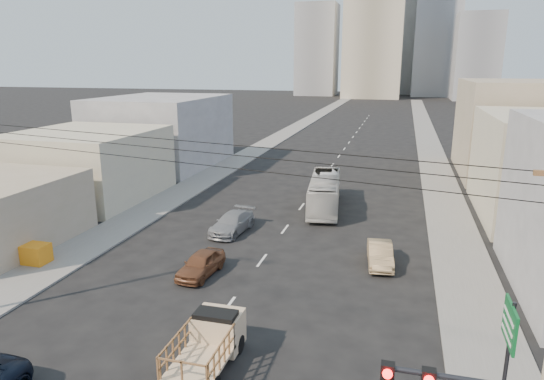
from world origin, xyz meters
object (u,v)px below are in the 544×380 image
at_px(flatbed_pickup, 208,341).
at_px(city_bus, 325,192).
at_px(sedan_brown, 201,264).
at_px(crate_stack, 33,253).
at_px(sedan_grey, 232,223).
at_px(sedan_tan, 380,254).
at_px(green_sign, 508,341).

relative_size(flatbed_pickup, city_bus, 0.44).
xyz_separation_m(sedan_brown, crate_stack, (-10.25, -1.19, 0.03)).
bearing_deg(sedan_grey, flatbed_pickup, -67.62).
bearing_deg(sedan_grey, sedan_tan, -10.83).
distance_m(flatbed_pickup, green_sign, 10.67).
distance_m(city_bus, sedan_grey, 9.42).
height_order(city_bus, sedan_brown, city_bus).
bearing_deg(sedan_brown, flatbed_pickup, -59.91).
bearing_deg(crate_stack, city_bus, 47.39).
bearing_deg(crate_stack, sedan_tan, 14.92).
height_order(sedan_brown, sedan_grey, sedan_grey).
height_order(flatbed_pickup, green_sign, green_sign).
height_order(city_bus, green_sign, green_sign).
relative_size(sedan_grey, crate_stack, 2.64).
relative_size(sedan_tan, crate_stack, 2.21).
bearing_deg(crate_stack, sedan_grey, 41.82).
bearing_deg(flatbed_pickup, city_bus, 87.66).
bearing_deg(sedan_tan, city_bus, 108.58).
bearing_deg(green_sign, crate_stack, 160.84).
bearing_deg(city_bus, crate_stack, -139.11).
relative_size(city_bus, green_sign, 1.99).
xyz_separation_m(flatbed_pickup, sedan_brown, (-3.71, 7.92, -0.43)).
height_order(city_bus, sedan_grey, city_bus).
distance_m(flatbed_pickup, city_bus, 22.95).
relative_size(flatbed_pickup, sedan_grey, 0.93).
height_order(flatbed_pickup, sedan_tan, flatbed_pickup).
xyz_separation_m(sedan_brown, sedan_grey, (-0.74, 7.32, 0.03)).
relative_size(city_bus, sedan_tan, 2.50).
distance_m(city_bus, green_sign, 26.39).
bearing_deg(city_bus, green_sign, -75.87).
height_order(flatbed_pickup, crate_stack, flatbed_pickup).
relative_size(flatbed_pickup, sedan_brown, 1.13).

